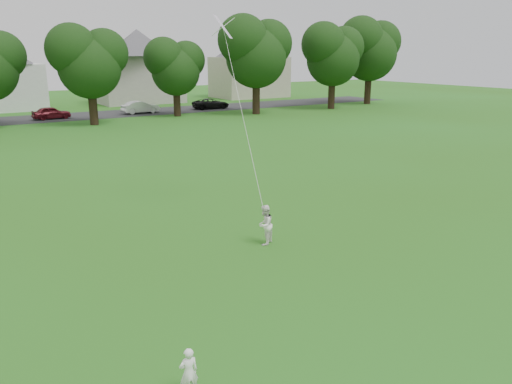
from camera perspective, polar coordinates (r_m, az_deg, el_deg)
ground at (r=12.39m, az=-1.22°, el=-13.51°), size 160.00×160.00×0.00m
street at (r=51.94m, az=-26.12°, el=7.36°), size 90.00×7.00×0.01m
toddler at (r=9.62m, az=-7.70°, el=-19.75°), size 0.37×0.26×0.97m
older_boy at (r=16.18m, az=1.02°, el=-3.78°), size 0.81×0.77×1.32m
kite at (r=17.55m, az=-1.56°, el=8.83°), size 1.11×2.83×7.56m
tree_row at (r=46.37m, az=-18.94°, el=15.04°), size 82.72×10.13×10.82m
house_row at (r=61.84m, az=-25.41°, el=13.29°), size 76.85×14.15×10.40m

